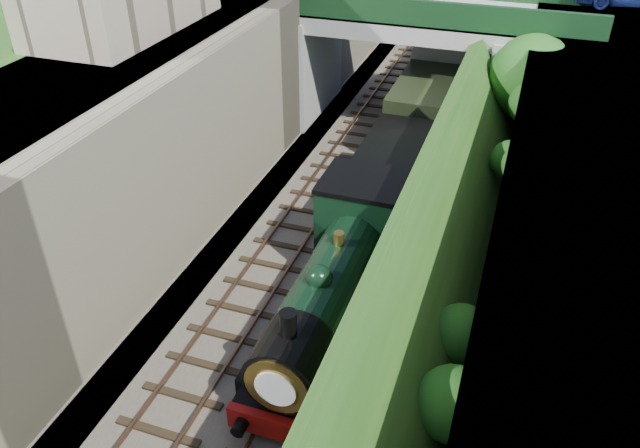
% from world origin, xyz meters
% --- Properties ---
extents(trackbed, '(10.00, 90.00, 0.20)m').
position_xyz_m(trackbed, '(0.00, 20.00, 0.10)').
color(trackbed, '#473F38').
rests_on(trackbed, ground).
extents(retaining_wall, '(1.00, 90.00, 7.00)m').
position_xyz_m(retaining_wall, '(-5.50, 20.00, 3.50)').
color(retaining_wall, '#756B56').
rests_on(retaining_wall, ground).
extents(street_plateau_left, '(6.00, 90.00, 7.00)m').
position_xyz_m(street_plateau_left, '(-9.00, 20.00, 3.50)').
color(street_plateau_left, '#262628').
rests_on(street_plateau_left, ground).
extents(street_plateau_right, '(8.00, 90.00, 6.25)m').
position_xyz_m(street_plateau_right, '(9.50, 20.00, 3.12)').
color(street_plateau_right, '#262628').
rests_on(street_plateau_right, ground).
extents(embankment_slope, '(4.67, 90.00, 6.36)m').
position_xyz_m(embankment_slope, '(4.98, 18.32, 2.72)').
color(embankment_slope, '#1E4714').
rests_on(embankment_slope, ground).
extents(track_left, '(2.50, 90.00, 0.20)m').
position_xyz_m(track_left, '(-2.00, 20.00, 0.25)').
color(track_left, black).
rests_on(track_left, trackbed).
extents(track_right, '(2.50, 90.00, 0.20)m').
position_xyz_m(track_right, '(1.20, 20.00, 0.25)').
color(track_right, black).
rests_on(track_right, trackbed).
extents(road_bridge, '(16.00, 6.40, 7.25)m').
position_xyz_m(road_bridge, '(0.94, 24.00, 4.08)').
color(road_bridge, gray).
rests_on(road_bridge, ground).
extents(tree, '(3.60, 3.80, 6.60)m').
position_xyz_m(tree, '(5.91, 20.06, 4.65)').
color(tree, black).
rests_on(tree, ground).
extents(locomotive, '(3.10, 10.22, 3.83)m').
position_xyz_m(locomotive, '(1.20, 7.59, 1.89)').
color(locomotive, black).
rests_on(locomotive, trackbed).
extents(tender, '(2.70, 6.00, 3.05)m').
position_xyz_m(tender, '(1.20, 14.96, 1.62)').
color(tender, black).
rests_on(tender, trackbed).
extents(coach_front, '(2.90, 18.00, 3.70)m').
position_xyz_m(coach_front, '(1.20, 27.56, 2.05)').
color(coach_front, black).
rests_on(coach_front, trackbed).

